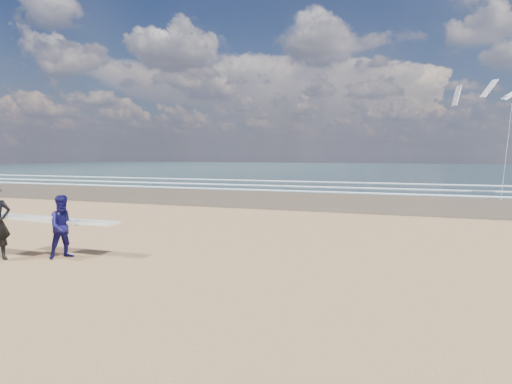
% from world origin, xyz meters
% --- Properties ---
extents(ocean, '(220.00, 100.00, 0.02)m').
position_xyz_m(ocean, '(20.00, 72.00, 0.01)').
color(ocean, '#193039').
rests_on(ocean, ground).
extents(surfer_far, '(2.22, 1.15, 1.65)m').
position_xyz_m(surfer_far, '(0.45, 0.44, 0.84)').
color(surfer_far, '#0E0C43').
rests_on(surfer_far, ground).
extents(kite_1, '(6.70, 4.84, 7.95)m').
position_xyz_m(kite_1, '(14.19, 24.06, 4.68)').
color(kite_1, slate).
rests_on(kite_1, ground).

